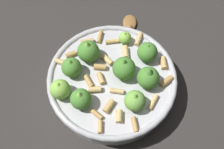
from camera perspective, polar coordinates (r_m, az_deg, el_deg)
name	(u,v)px	position (r m, az deg, el deg)	size (l,w,h in m)	color
ground_plane	(112,88)	(0.58, 0.00, -3.13)	(2.40, 2.40, 0.00)	#2D2B28
cooking_pan	(112,80)	(0.54, -0.05, -1.31)	(0.27, 0.27, 0.11)	#B7B7BC
wooden_spoon	(128,45)	(0.63, 3.65, 6.56)	(0.10, 0.22, 0.02)	olive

